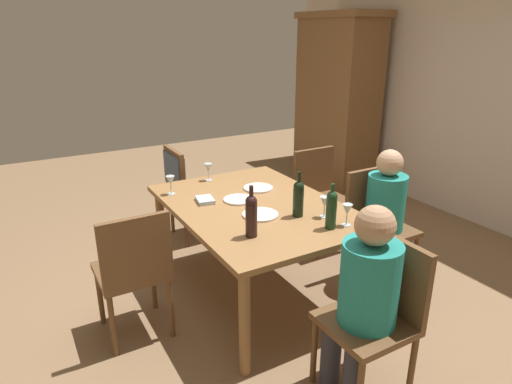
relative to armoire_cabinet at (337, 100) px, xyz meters
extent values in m
plane|color=#846647|center=(1.91, -2.32, -1.10)|extent=(10.00, 10.00, 0.00)
cube|color=beige|center=(1.91, 0.45, 0.25)|extent=(6.40, 0.12, 2.70)
cube|color=brown|center=(0.00, 0.00, -0.05)|extent=(1.10, 0.56, 2.10)
cube|color=brown|center=(0.00, 0.00, 1.04)|extent=(1.18, 0.62, 0.08)
cube|color=olive|center=(1.91, -2.32, -0.37)|extent=(1.63, 1.15, 0.04)
cylinder|color=olive|center=(1.17, -2.83, -0.75)|extent=(0.07, 0.07, 0.70)
cylinder|color=olive|center=(2.66, -2.83, -0.75)|extent=(0.07, 0.07, 0.70)
cylinder|color=olive|center=(1.17, -1.82, -0.75)|extent=(0.07, 0.07, 0.70)
cylinder|color=olive|center=(2.66, -1.82, -0.75)|extent=(0.07, 0.07, 0.70)
cylinder|color=brown|center=(2.47, -1.18, -0.88)|extent=(0.04, 0.04, 0.44)
cylinder|color=brown|center=(2.47, -1.56, -0.88)|extent=(0.04, 0.04, 0.44)
cylinder|color=brown|center=(2.09, -1.18, -0.88)|extent=(0.04, 0.04, 0.44)
cylinder|color=brown|center=(2.09, -1.56, -0.88)|extent=(0.04, 0.04, 0.44)
cube|color=brown|center=(2.28, -1.37, -0.64)|extent=(0.44, 0.44, 0.04)
cube|color=brown|center=(2.08, -1.37, -0.40)|extent=(0.04, 0.44, 0.44)
cylinder|color=brown|center=(2.92, -2.51, -0.88)|extent=(0.04, 0.04, 0.44)
cylinder|color=brown|center=(3.30, -2.13, -0.88)|extent=(0.04, 0.04, 0.44)
cylinder|color=brown|center=(2.92, -2.13, -0.88)|extent=(0.04, 0.04, 0.44)
cube|color=brown|center=(3.11, -2.32, -0.64)|extent=(0.44, 0.44, 0.04)
cube|color=brown|center=(3.11, -2.12, -0.40)|extent=(0.44, 0.04, 0.44)
cylinder|color=brown|center=(1.74, -1.18, -0.88)|extent=(0.04, 0.04, 0.44)
cylinder|color=brown|center=(1.74, -1.56, -0.88)|extent=(0.04, 0.04, 0.44)
cylinder|color=brown|center=(1.36, -1.18, -0.88)|extent=(0.04, 0.04, 0.44)
cylinder|color=brown|center=(1.36, -1.56, -0.88)|extent=(0.04, 0.04, 0.44)
cube|color=brown|center=(1.55, -1.37, -0.64)|extent=(0.44, 0.44, 0.04)
cube|color=brown|center=(1.35, -1.37, -0.40)|extent=(0.04, 0.44, 0.44)
cylinder|color=brown|center=(1.72, -3.47, -0.88)|extent=(0.04, 0.04, 0.44)
cylinder|color=brown|center=(1.72, -3.09, -0.88)|extent=(0.04, 0.04, 0.44)
cylinder|color=brown|center=(2.10, -3.47, -0.88)|extent=(0.04, 0.04, 0.44)
cylinder|color=brown|center=(2.10, -3.09, -0.88)|extent=(0.04, 0.04, 0.44)
cube|color=brown|center=(1.91, -3.28, -0.64)|extent=(0.44, 0.44, 0.04)
cube|color=brown|center=(2.11, -3.28, -0.40)|extent=(0.04, 0.44, 0.44)
cylinder|color=brown|center=(0.53, -2.13, -0.88)|extent=(0.04, 0.04, 0.44)
cylinder|color=brown|center=(0.91, -2.13, -0.88)|extent=(0.04, 0.04, 0.44)
cylinder|color=brown|center=(0.53, -2.51, -0.88)|extent=(0.04, 0.04, 0.44)
cylinder|color=brown|center=(0.91, -2.51, -0.88)|extent=(0.04, 0.04, 0.44)
cube|color=brown|center=(0.72, -2.32, -0.64)|extent=(0.44, 0.44, 0.04)
cube|color=brown|center=(0.72, -2.52, -0.40)|extent=(0.44, 0.04, 0.44)
cube|color=#4C5B75|center=(0.72, -2.52, -0.38)|extent=(0.40, 0.07, 0.31)
cylinder|color=#33333D|center=(2.42, -1.28, -0.87)|extent=(0.11, 0.11, 0.46)
cylinder|color=#33333D|center=(2.42, -1.46, -0.87)|extent=(0.11, 0.11, 0.46)
cylinder|color=teal|center=(2.28, -1.37, -0.41)|extent=(0.30, 0.30, 0.46)
sphere|color=tan|center=(2.28, -1.37, -0.08)|extent=(0.20, 0.20, 0.20)
cylinder|color=#33333D|center=(3.20, -2.47, -0.87)|extent=(0.12, 0.12, 0.46)
cylinder|color=#33333D|center=(3.01, -2.47, -0.87)|extent=(0.12, 0.12, 0.46)
cylinder|color=teal|center=(3.11, -2.32, -0.40)|extent=(0.31, 0.31, 0.48)
sphere|color=tan|center=(3.11, -2.32, -0.05)|extent=(0.21, 0.21, 0.21)
cylinder|color=black|center=(2.36, -2.61, -0.24)|extent=(0.07, 0.07, 0.22)
sphere|color=black|center=(2.36, -2.61, -0.12)|extent=(0.07, 0.07, 0.07)
cylinder|color=black|center=(2.36, -2.61, -0.06)|extent=(0.03, 0.03, 0.09)
cylinder|color=#19381E|center=(2.51, -2.11, -0.25)|extent=(0.07, 0.07, 0.21)
sphere|color=#19381E|center=(2.51, -2.11, -0.13)|extent=(0.07, 0.07, 0.07)
cylinder|color=#19381E|center=(2.51, -2.11, -0.08)|extent=(0.03, 0.03, 0.08)
cylinder|color=black|center=(2.24, -2.18, -0.25)|extent=(0.07, 0.07, 0.20)
sphere|color=black|center=(2.24, -2.18, -0.14)|extent=(0.07, 0.07, 0.07)
cylinder|color=black|center=(2.24, -2.18, -0.08)|extent=(0.03, 0.03, 0.10)
cylinder|color=silver|center=(1.38, -2.79, -0.35)|extent=(0.06, 0.06, 0.00)
cylinder|color=silver|center=(1.38, -2.79, -0.31)|extent=(0.01, 0.01, 0.07)
cone|color=silver|center=(1.38, -2.79, -0.24)|extent=(0.07, 0.07, 0.07)
cylinder|color=silver|center=(1.22, -2.39, -0.35)|extent=(0.06, 0.06, 0.00)
cylinder|color=silver|center=(1.22, -2.39, -0.31)|extent=(0.01, 0.01, 0.07)
cone|color=silver|center=(1.22, -2.39, -0.24)|extent=(0.07, 0.07, 0.07)
cylinder|color=silver|center=(2.53, -1.99, -0.35)|extent=(0.06, 0.06, 0.00)
cylinder|color=silver|center=(2.53, -1.99, -0.31)|extent=(0.01, 0.01, 0.07)
cone|color=silver|center=(2.53, -1.99, -0.24)|extent=(0.07, 0.07, 0.07)
cylinder|color=silver|center=(2.35, -2.03, -0.35)|extent=(0.06, 0.06, 0.00)
cylinder|color=silver|center=(2.35, -2.03, -0.31)|extent=(0.01, 0.01, 0.07)
cone|color=silver|center=(2.35, -2.03, -0.24)|extent=(0.07, 0.07, 0.07)
cylinder|color=silver|center=(1.77, -2.39, -0.35)|extent=(0.23, 0.23, 0.01)
cylinder|color=silver|center=(1.62, -2.13, -0.35)|extent=(0.24, 0.24, 0.01)
cylinder|color=silver|center=(2.11, -2.40, -0.35)|extent=(0.25, 0.25, 0.01)
cube|color=#ADC6D6|center=(1.67, -2.63, -0.34)|extent=(0.18, 0.15, 0.03)
cube|color=brown|center=(0.72, -1.97, -0.99)|extent=(0.30, 0.19, 0.22)
camera|label=1|loc=(4.56, -3.84, 0.87)|focal=31.10mm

